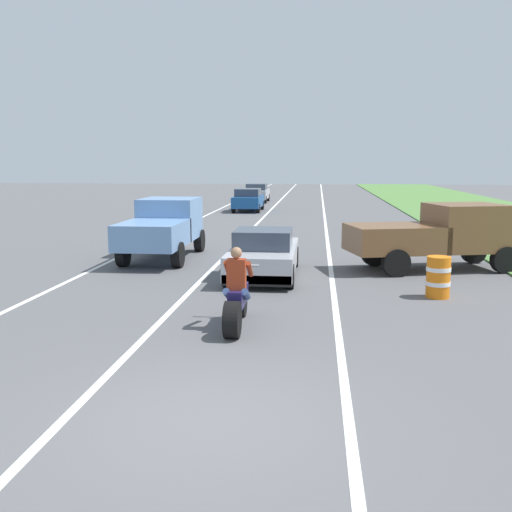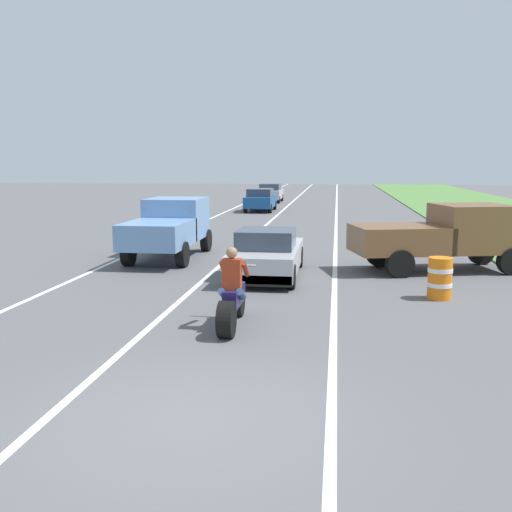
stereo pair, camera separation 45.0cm
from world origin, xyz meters
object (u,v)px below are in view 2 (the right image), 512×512
motorcycle_with_rider (232,299)px  pickup_truck_right_shoulder_brown (442,234)px  pickup_truck_left_lane_light_blue (169,226)px  distant_car_further_ahead (270,193)px  distant_car_far_ahead (260,200)px  construction_barrel_nearest (440,278)px  sports_car_silver (267,255)px

motorcycle_with_rider → pickup_truck_right_shoulder_brown: (5.12, 6.95, 0.51)m
motorcycle_with_rider → pickup_truck_right_shoulder_brown: 8.65m
pickup_truck_left_lane_light_blue → pickup_truck_right_shoulder_brown: bearing=-7.4°
motorcycle_with_rider → pickup_truck_right_shoulder_brown: size_ratio=0.43×
distant_car_further_ahead → distant_car_far_ahead: bearing=-87.8°
construction_barrel_nearest → distant_car_further_ahead: 34.09m
distant_car_further_ahead → motorcycle_with_rider: bearing=-84.7°
pickup_truck_left_lane_light_blue → distant_car_far_ahead: pickup_truck_left_lane_light_blue is taller
distant_car_far_ahead → sports_car_silver: bearing=-82.1°
construction_barrel_nearest → distant_car_far_ahead: (-7.48, 24.31, 0.27)m
sports_car_silver → pickup_truck_right_shoulder_brown: size_ratio=0.84×
pickup_truck_left_lane_light_blue → motorcycle_with_rider: bearing=-66.0°
sports_car_silver → construction_barrel_nearest: bearing=-26.2°
pickup_truck_right_shoulder_brown → distant_car_far_ahead: size_ratio=1.29×
pickup_truck_right_shoulder_brown → distant_car_further_ahead: pickup_truck_right_shoulder_brown is taller
construction_barrel_nearest → distant_car_further_ahead: size_ratio=0.25×
pickup_truck_right_shoulder_brown → distant_car_far_ahead: pickup_truck_right_shoulder_brown is taller
pickup_truck_left_lane_light_blue → distant_car_further_ahead: bearing=89.5°
pickup_truck_left_lane_light_blue → distant_car_further_ahead: (0.23, 28.25, -0.33)m
pickup_truck_right_shoulder_brown → construction_barrel_nearest: pickup_truck_right_shoulder_brown is taller
motorcycle_with_rider → distant_car_far_ahead: bearing=96.3°
motorcycle_with_rider → distant_car_far_ahead: 27.64m
motorcycle_with_rider → pickup_truck_left_lane_light_blue: size_ratio=0.46×
construction_barrel_nearest → distant_car_further_ahead: bearing=103.3°
pickup_truck_left_lane_light_blue → sports_car_silver: bearing=-37.1°
pickup_truck_right_shoulder_brown → construction_barrel_nearest: bearing=-100.0°
construction_barrel_nearest → sports_car_silver: bearing=153.8°
motorcycle_with_rider → construction_barrel_nearest: size_ratio=2.21×
pickup_truck_right_shoulder_brown → distant_car_further_ahead: (-8.49, 29.38, -0.33)m
motorcycle_with_rider → sports_car_silver: (0.04, 5.33, 0.04)m
motorcycle_with_rider → sports_car_silver: 5.33m
pickup_truck_right_shoulder_brown → distant_car_far_ahead: 22.08m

